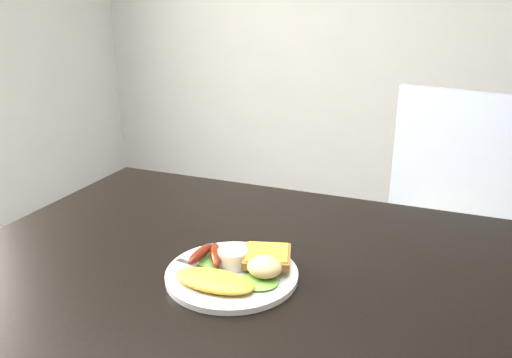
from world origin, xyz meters
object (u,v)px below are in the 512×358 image
dining_table (262,271)px  person (460,155)px  plate (232,274)px  dining_chair (442,255)px

dining_table → person: size_ratio=0.74×
dining_table → person: 0.77m
person → plate: size_ratio=6.70×
person → plate: bearing=75.1°
dining_table → plate: bearing=-113.0°
dining_chair → plate: (-0.37, -0.84, 0.31)m
person → plate: 0.85m
dining_table → plate: (-0.03, -0.07, 0.03)m
dining_chair → plate: plate is taller
person → dining_chair: bearing=-71.8°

